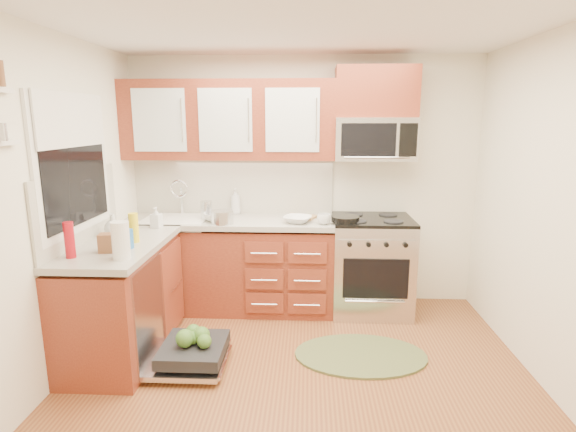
{
  "coord_description": "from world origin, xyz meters",
  "views": [
    {
      "loc": [
        0.06,
        -2.84,
        1.88
      ],
      "look_at": [
        -0.12,
        0.85,
        1.09
      ],
      "focal_mm": 28.0,
      "sensor_mm": 36.0,
      "label": 1
    }
  ],
  "objects_px": {
    "upper_cabinets": "(229,120)",
    "paper_towel_roll": "(121,240)",
    "bowl_a": "(297,219)",
    "cutting_board": "(301,217)",
    "microwave": "(374,139)",
    "rug": "(361,355)",
    "dishwasher": "(189,354)",
    "stock_pot": "(222,217)",
    "range": "(371,265)",
    "bowl_b": "(217,217)",
    "cup": "(324,219)",
    "sink": "(176,231)",
    "skillet": "(345,219)"
  },
  "relations": [
    {
      "from": "upper_cabinets",
      "to": "paper_towel_roll",
      "type": "bearing_deg",
      "value": -109.93
    },
    {
      "from": "bowl_a",
      "to": "paper_towel_roll",
      "type": "bearing_deg",
      "value": -135.57
    },
    {
      "from": "bowl_a",
      "to": "cutting_board",
      "type": "bearing_deg",
      "value": 83.46
    },
    {
      "from": "microwave",
      "to": "rug",
      "type": "distance_m",
      "value": 1.99
    },
    {
      "from": "dishwasher",
      "to": "rug",
      "type": "bearing_deg",
      "value": 8.88
    },
    {
      "from": "dishwasher",
      "to": "cutting_board",
      "type": "xyz_separation_m",
      "value": [
        0.84,
        1.24,
        0.84
      ]
    },
    {
      "from": "dishwasher",
      "to": "bowl_a",
      "type": "xyz_separation_m",
      "value": [
        0.81,
        1.01,
        0.86
      ]
    },
    {
      "from": "dishwasher",
      "to": "rug",
      "type": "xyz_separation_m",
      "value": [
        1.35,
        0.21,
        -0.09
      ]
    },
    {
      "from": "rug",
      "to": "stock_pot",
      "type": "bearing_deg",
      "value": 149.87
    },
    {
      "from": "range",
      "to": "bowl_b",
      "type": "height_order",
      "value": "bowl_b"
    },
    {
      "from": "cutting_board",
      "to": "cup",
      "type": "height_order",
      "value": "cup"
    },
    {
      "from": "microwave",
      "to": "sink",
      "type": "relative_size",
      "value": 1.23
    },
    {
      "from": "rug",
      "to": "bowl_b",
      "type": "xyz_separation_m",
      "value": [
        -1.31,
        0.83,
        0.96
      ]
    },
    {
      "from": "sink",
      "to": "bowl_a",
      "type": "relative_size",
      "value": 2.38
    },
    {
      "from": "dishwasher",
      "to": "skillet",
      "type": "height_order",
      "value": "skillet"
    },
    {
      "from": "upper_cabinets",
      "to": "paper_towel_roll",
      "type": "height_order",
      "value": "upper_cabinets"
    },
    {
      "from": "sink",
      "to": "skillet",
      "type": "distance_m",
      "value": 1.67
    },
    {
      "from": "range",
      "to": "paper_towel_roll",
      "type": "bearing_deg",
      "value": -145.97
    },
    {
      "from": "upper_cabinets",
      "to": "bowl_b",
      "type": "bearing_deg",
      "value": -111.7
    },
    {
      "from": "upper_cabinets",
      "to": "sink",
      "type": "distance_m",
      "value": 1.21
    },
    {
      "from": "stock_pot",
      "to": "paper_towel_roll",
      "type": "bearing_deg",
      "value": -114.33
    },
    {
      "from": "sink",
      "to": "rug",
      "type": "relative_size",
      "value": 0.58
    },
    {
      "from": "skillet",
      "to": "bowl_b",
      "type": "bearing_deg",
      "value": 176.97
    },
    {
      "from": "sink",
      "to": "dishwasher",
      "type": "xyz_separation_m",
      "value": [
        0.39,
        -1.12,
        -0.7
      ]
    },
    {
      "from": "upper_cabinets",
      "to": "range",
      "type": "relative_size",
      "value": 2.16
    },
    {
      "from": "skillet",
      "to": "bowl_a",
      "type": "xyz_separation_m",
      "value": [
        -0.45,
        0.03,
        -0.02
      ]
    },
    {
      "from": "bowl_b",
      "to": "cutting_board",
      "type": "bearing_deg",
      "value": 13.79
    },
    {
      "from": "range",
      "to": "cutting_board",
      "type": "xyz_separation_m",
      "value": [
        -0.7,
        0.11,
        0.46
      ]
    },
    {
      "from": "microwave",
      "to": "cup",
      "type": "bearing_deg",
      "value": -147.99
    },
    {
      "from": "bowl_a",
      "to": "skillet",
      "type": "bearing_deg",
      "value": -3.74
    },
    {
      "from": "sink",
      "to": "stock_pot",
      "type": "bearing_deg",
      "value": -20.64
    },
    {
      "from": "paper_towel_roll",
      "to": "bowl_a",
      "type": "height_order",
      "value": "paper_towel_roll"
    },
    {
      "from": "bowl_b",
      "to": "cup",
      "type": "relative_size",
      "value": 2.11
    },
    {
      "from": "microwave",
      "to": "stock_pot",
      "type": "xyz_separation_m",
      "value": [
        -1.43,
        -0.32,
        -0.71
      ]
    },
    {
      "from": "cup",
      "to": "bowl_b",
      "type": "bearing_deg",
      "value": 174.9
    },
    {
      "from": "range",
      "to": "stock_pot",
      "type": "xyz_separation_m",
      "value": [
        -1.43,
        -0.2,
        0.51
      ]
    },
    {
      "from": "upper_cabinets",
      "to": "microwave",
      "type": "distance_m",
      "value": 1.42
    },
    {
      "from": "dishwasher",
      "to": "cup",
      "type": "xyz_separation_m",
      "value": [
        1.06,
        0.95,
        0.87
      ]
    },
    {
      "from": "upper_cabinets",
      "to": "rug",
      "type": "relative_size",
      "value": 1.91
    },
    {
      "from": "microwave",
      "to": "bowl_a",
      "type": "height_order",
      "value": "microwave"
    },
    {
      "from": "upper_cabinets",
      "to": "sink",
      "type": "xyz_separation_m",
      "value": [
        -0.52,
        -0.16,
        -1.07
      ]
    },
    {
      "from": "sink",
      "to": "bowl_a",
      "type": "xyz_separation_m",
      "value": [
        1.2,
        -0.11,
        0.16
      ]
    },
    {
      "from": "rug",
      "to": "paper_towel_roll",
      "type": "xyz_separation_m",
      "value": [
        -1.74,
        -0.38,
        1.05
      ]
    },
    {
      "from": "dishwasher",
      "to": "cup",
      "type": "bearing_deg",
      "value": 41.87
    },
    {
      "from": "stock_pot",
      "to": "cutting_board",
      "type": "height_order",
      "value": "stock_pot"
    },
    {
      "from": "range",
      "to": "cutting_board",
      "type": "height_order",
      "value": "range"
    },
    {
      "from": "bowl_a",
      "to": "cup",
      "type": "xyz_separation_m",
      "value": [
        0.25,
        -0.06,
        0.02
      ]
    },
    {
      "from": "stock_pot",
      "to": "range",
      "type": "bearing_deg",
      "value": 7.89
    },
    {
      "from": "sink",
      "to": "range",
      "type": "bearing_deg",
      "value": 0.3
    },
    {
      "from": "range",
      "to": "stock_pot",
      "type": "distance_m",
      "value": 1.53
    }
  ]
}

